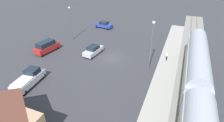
{
  "coord_description": "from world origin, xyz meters",
  "views": [
    {
      "loc": [
        -11.15,
        27.13,
        15.84
      ],
      "look_at": [
        -1.27,
        2.66,
        1.0
      ],
      "focal_mm": 29.08,
      "sensor_mm": 36.0,
      "label": 1
    }
  ],
  "objects_px": {
    "pedestrian_on_platform": "(167,55)",
    "light_pole_lot_center": "(71,19)",
    "sedan_blue": "(104,25)",
    "suv_red": "(46,47)",
    "pickup_white": "(29,79)",
    "sedan_silver": "(93,50)",
    "light_pole_near_platform": "(152,41)"
  },
  "relations": [
    {
      "from": "sedan_silver",
      "to": "light_pole_near_platform",
      "type": "height_order",
      "value": "light_pole_near_platform"
    },
    {
      "from": "pedestrian_on_platform",
      "to": "pickup_white",
      "type": "xyz_separation_m",
      "value": [
        17.31,
        14.25,
        -0.25
      ]
    },
    {
      "from": "pedestrian_on_platform",
      "to": "light_pole_near_platform",
      "type": "distance_m",
      "value": 5.75
    },
    {
      "from": "pedestrian_on_platform",
      "to": "sedan_silver",
      "type": "distance_m",
      "value": 13.4
    },
    {
      "from": "pickup_white",
      "to": "light_pole_lot_center",
      "type": "height_order",
      "value": "light_pole_lot_center"
    },
    {
      "from": "light_pole_near_platform",
      "to": "light_pole_lot_center",
      "type": "bearing_deg",
      "value": -18.72
    },
    {
      "from": "pedestrian_on_platform",
      "to": "light_pole_lot_center",
      "type": "height_order",
      "value": "light_pole_lot_center"
    },
    {
      "from": "suv_red",
      "to": "light_pole_near_platform",
      "type": "bearing_deg",
      "value": -176.87
    },
    {
      "from": "sedan_blue",
      "to": "light_pole_near_platform",
      "type": "bearing_deg",
      "value": 133.65
    },
    {
      "from": "sedan_blue",
      "to": "light_pole_near_platform",
      "type": "height_order",
      "value": "light_pole_near_platform"
    },
    {
      "from": "sedan_silver",
      "to": "light_pole_near_platform",
      "type": "distance_m",
      "value": 11.7
    },
    {
      "from": "sedan_blue",
      "to": "pickup_white",
      "type": "height_order",
      "value": "pickup_white"
    },
    {
      "from": "sedan_blue",
      "to": "light_pole_near_platform",
      "type": "relative_size",
      "value": 0.58
    },
    {
      "from": "pedestrian_on_platform",
      "to": "suv_red",
      "type": "distance_m",
      "value": 22.56
    },
    {
      "from": "suv_red",
      "to": "pickup_white",
      "type": "height_order",
      "value": "suv_red"
    },
    {
      "from": "pedestrian_on_platform",
      "to": "light_pole_lot_center",
      "type": "relative_size",
      "value": 0.24
    },
    {
      "from": "sedan_blue",
      "to": "light_pole_lot_center",
      "type": "distance_m",
      "value": 10.93
    },
    {
      "from": "pedestrian_on_platform",
      "to": "pickup_white",
      "type": "distance_m",
      "value": 22.42
    },
    {
      "from": "light_pole_near_platform",
      "to": "sedan_silver",
      "type": "bearing_deg",
      "value": -7.06
    },
    {
      "from": "pickup_white",
      "to": "sedan_silver",
      "type": "bearing_deg",
      "value": -108.95
    },
    {
      "from": "suv_red",
      "to": "pickup_white",
      "type": "bearing_deg",
      "value": 116.44
    },
    {
      "from": "sedan_silver",
      "to": "light_pole_lot_center",
      "type": "distance_m",
      "value": 9.99
    },
    {
      "from": "pickup_white",
      "to": "light_pole_near_platform",
      "type": "distance_m",
      "value": 18.79
    },
    {
      "from": "sedan_silver",
      "to": "sedan_blue",
      "type": "bearing_deg",
      "value": -73.16
    },
    {
      "from": "light_pole_lot_center",
      "to": "suv_red",
      "type": "bearing_deg",
      "value": 81.95
    },
    {
      "from": "pickup_white",
      "to": "light_pole_lot_center",
      "type": "relative_size",
      "value": 0.77
    },
    {
      "from": "suv_red",
      "to": "pedestrian_on_platform",
      "type": "bearing_deg",
      "value": -168.0
    },
    {
      "from": "suv_red",
      "to": "sedan_silver",
      "type": "distance_m",
      "value": 9.19
    },
    {
      "from": "light_pole_near_platform",
      "to": "light_pole_lot_center",
      "type": "relative_size",
      "value": 1.12
    },
    {
      "from": "pedestrian_on_platform",
      "to": "suv_red",
      "type": "height_order",
      "value": "suv_red"
    },
    {
      "from": "sedan_blue",
      "to": "suv_red",
      "type": "bearing_deg",
      "value": 75.51
    },
    {
      "from": "light_pole_near_platform",
      "to": "light_pole_lot_center",
      "type": "height_order",
      "value": "light_pole_near_platform"
    }
  ]
}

